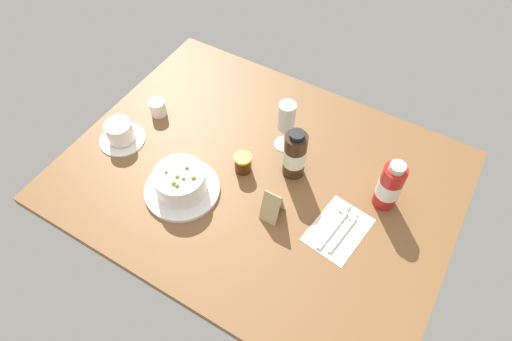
% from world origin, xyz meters
% --- Properties ---
extents(ground_plane, '(1.10, 0.84, 0.03)m').
position_xyz_m(ground_plane, '(0.00, 0.00, -0.01)').
color(ground_plane, brown).
extents(porridge_bowl, '(0.21, 0.21, 0.09)m').
position_xyz_m(porridge_bowl, '(-0.16, -0.16, 0.04)').
color(porridge_bowl, white).
rests_on(porridge_bowl, ground_plane).
extents(cutlery_setting, '(0.15, 0.19, 0.01)m').
position_xyz_m(cutlery_setting, '(0.27, -0.05, 0.00)').
color(cutlery_setting, white).
rests_on(cutlery_setting, ground_plane).
extents(coffee_cup, '(0.14, 0.14, 0.07)m').
position_xyz_m(coffee_cup, '(-0.43, -0.10, 0.03)').
color(coffee_cup, white).
rests_on(coffee_cup, ground_plane).
extents(creamer_jug, '(0.05, 0.06, 0.06)m').
position_xyz_m(creamer_jug, '(-0.40, 0.05, 0.03)').
color(creamer_jug, white).
rests_on(creamer_jug, ground_plane).
extents(wine_glass, '(0.06, 0.06, 0.17)m').
position_xyz_m(wine_glass, '(0.01, 0.14, 0.11)').
color(wine_glass, white).
rests_on(wine_glass, ground_plane).
extents(jam_jar, '(0.05, 0.05, 0.06)m').
position_xyz_m(jam_jar, '(-0.05, -0.01, 0.03)').
color(jam_jar, '#48230A').
rests_on(jam_jar, ground_plane).
extents(sauce_bottle_red, '(0.06, 0.06, 0.16)m').
position_xyz_m(sauce_bottle_red, '(0.34, 0.09, 0.08)').
color(sauce_bottle_red, '#B21E19').
rests_on(sauce_bottle_red, ground_plane).
extents(sauce_bottle_brown, '(0.06, 0.06, 0.17)m').
position_xyz_m(sauce_bottle_brown, '(0.08, 0.06, 0.08)').
color(sauce_bottle_brown, '#382314').
rests_on(sauce_bottle_brown, ground_plane).
extents(menu_card, '(0.05, 0.06, 0.10)m').
position_xyz_m(menu_card, '(0.10, -0.10, 0.05)').
color(menu_card, tan).
rests_on(menu_card, ground_plane).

